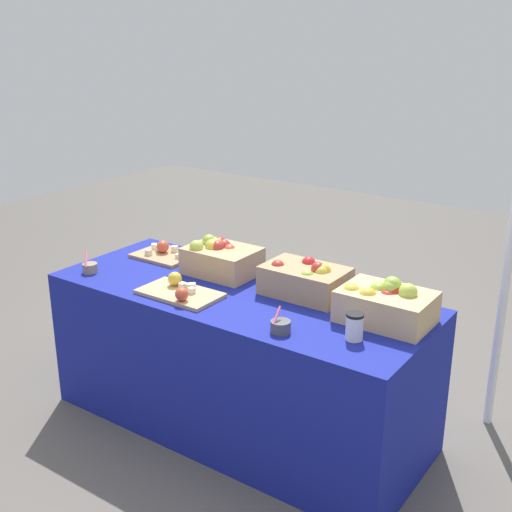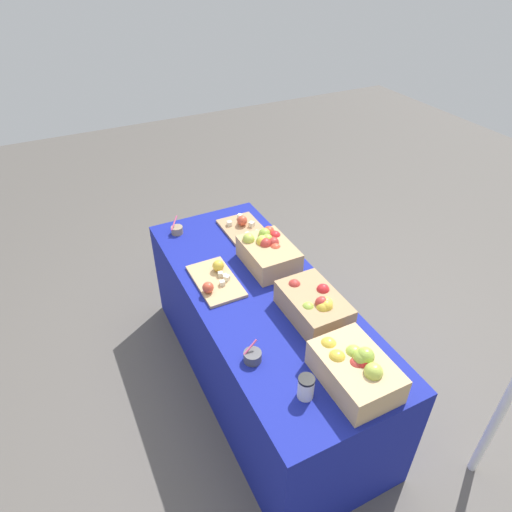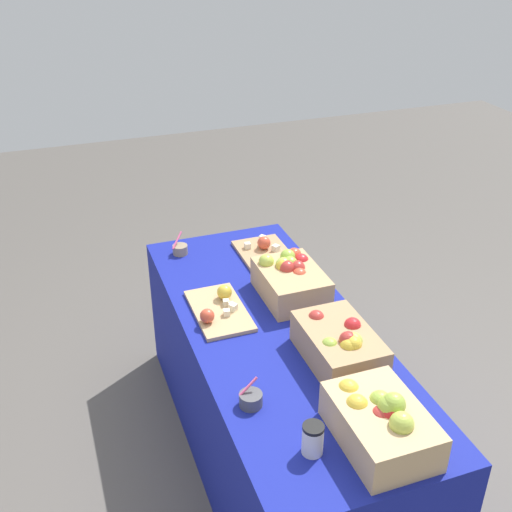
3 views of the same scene
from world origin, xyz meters
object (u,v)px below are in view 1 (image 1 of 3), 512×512
(cutting_board_front, at_px, (180,291))
(sample_bowl_mid, at_px, (90,268))
(tent_pole, at_px, (510,245))
(sample_bowl_near, at_px, (280,326))
(coffee_cup, at_px, (355,326))
(apple_crate_right, at_px, (221,257))
(apple_crate_left, at_px, (386,303))
(cutting_board_back, at_px, (165,253))
(apple_crate_middle, at_px, (306,279))

(cutting_board_front, distance_m, sample_bowl_mid, 0.59)
(sample_bowl_mid, bearing_deg, tent_pole, 28.11)
(sample_bowl_near, distance_m, coffee_cup, 0.31)
(sample_bowl_near, bearing_deg, sample_bowl_mid, 178.41)
(tent_pole, bearing_deg, sample_bowl_mid, -151.89)
(sample_bowl_near, height_order, tent_pole, tent_pole)
(tent_pole, bearing_deg, apple_crate_right, -155.00)
(apple_crate_left, height_order, sample_bowl_mid, apple_crate_left)
(cutting_board_back, height_order, coffee_cup, coffee_cup)
(apple_crate_right, distance_m, sample_bowl_mid, 0.69)
(apple_crate_middle, xyz_separation_m, sample_bowl_near, (0.13, -0.41, -0.05))
(sample_bowl_near, distance_m, sample_bowl_mid, 1.21)
(apple_crate_right, bearing_deg, cutting_board_front, -85.42)
(sample_bowl_mid, bearing_deg, sample_bowl_near, -1.59)
(sample_bowl_mid, bearing_deg, cutting_board_back, 70.45)
(sample_bowl_mid, bearing_deg, coffee_cup, 3.20)
(apple_crate_right, xyz_separation_m, cutting_board_back, (-0.42, 0.03, -0.07))
(apple_crate_left, relative_size, apple_crate_middle, 0.99)
(apple_crate_right, bearing_deg, tent_pole, 25.00)
(sample_bowl_near, height_order, coffee_cup, coffee_cup)
(apple_crate_right, height_order, tent_pole, tent_pole)
(apple_crate_middle, xyz_separation_m, apple_crate_right, (-0.52, 0.01, 0.01))
(apple_crate_middle, distance_m, cutting_board_back, 0.94)
(apple_crate_right, distance_m, coffee_cup, 0.98)
(sample_bowl_mid, bearing_deg, apple_crate_left, 11.80)
(apple_crate_left, xyz_separation_m, apple_crate_middle, (-0.44, 0.06, -0.01))
(apple_crate_left, distance_m, cutting_board_front, 0.97)
(cutting_board_back, height_order, sample_bowl_near, sample_bowl_near)
(cutting_board_front, distance_m, tent_pole, 1.59)
(sample_bowl_near, relative_size, coffee_cup, 0.91)
(apple_crate_middle, height_order, sample_bowl_mid, apple_crate_middle)
(apple_crate_left, distance_m, cutting_board_back, 1.38)
(sample_bowl_near, xyz_separation_m, tent_pole, (0.64, 1.02, 0.21))
(apple_crate_left, xyz_separation_m, coffee_cup, (-0.03, -0.23, -0.03))
(cutting_board_front, bearing_deg, sample_bowl_mid, -176.83)
(apple_crate_middle, bearing_deg, cutting_board_front, -144.64)
(coffee_cup, relative_size, tent_pole, 0.06)
(apple_crate_left, relative_size, coffee_cup, 3.40)
(sample_bowl_mid, relative_size, coffee_cup, 0.96)
(coffee_cup, xyz_separation_m, tent_pole, (0.36, 0.90, 0.17))
(apple_crate_right, bearing_deg, sample_bowl_mid, -145.46)
(tent_pole, bearing_deg, apple_crate_left, -116.15)
(apple_crate_right, relative_size, tent_pole, 0.19)
(coffee_cup, bearing_deg, apple_crate_middle, 143.92)
(apple_crate_right, relative_size, cutting_board_front, 0.91)
(apple_crate_middle, bearing_deg, coffee_cup, -36.08)
(apple_crate_middle, distance_m, cutting_board_front, 0.60)
(sample_bowl_mid, height_order, coffee_cup, coffee_cup)
(apple_crate_middle, relative_size, cutting_board_back, 1.20)
(apple_crate_middle, bearing_deg, apple_crate_left, -8.27)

